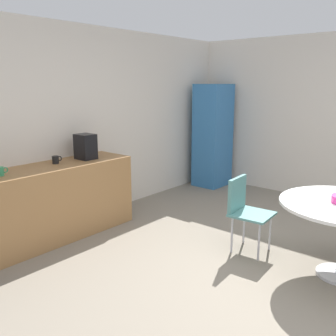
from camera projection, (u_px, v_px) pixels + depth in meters
The scene contains 8 objects.
ground_plane at pixel (287, 287), 3.45m from camera, with size 6.00×6.00×0.00m, color gray.
wall_back at pixel (81, 124), 5.05m from camera, with size 6.00×0.10×2.60m, color silver.
counter_block at pixel (53, 202), 4.48m from camera, with size 2.03×0.60×0.90m, color #9E7042.
locker_cabinet at pixel (213, 136), 6.75m from camera, with size 0.60×0.50×1.83m, color #3372B2.
chair_teal at pixel (244, 205), 4.14m from camera, with size 0.45×0.45×0.83m.
mug_white at pixel (0, 171), 3.89m from camera, with size 0.13×0.08×0.09m.
mug_green at pixel (56, 160), 4.48m from camera, with size 0.13×0.08×0.09m.
coffee_maker at pixel (86, 147), 4.73m from camera, with size 0.20×0.24×0.32m, color black.
Camera 1 is at (-3.09, -1.17, 1.85)m, focal length 39.80 mm.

